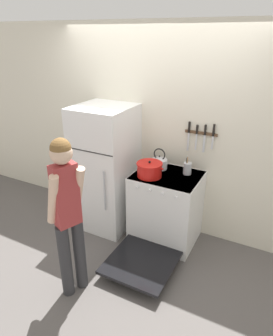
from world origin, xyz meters
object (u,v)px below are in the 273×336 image
stove_range (165,209)px  dutch_oven_pot (149,170)px  refrigerator (106,169)px  person (68,212)px  utensil_jar (187,168)px  tea_kettle (159,162)px

stove_range → dutch_oven_pot: 0.57m
refrigerator → dutch_oven_pot: 0.69m
refrigerator → dutch_oven_pot: refrigerator is taller
stove_range → person: 1.35m
refrigerator → person: 1.23m
refrigerator → person: (0.35, -1.17, 0.12)m
refrigerator → stove_range: 0.91m
refrigerator → utensil_jar: size_ratio=7.31×
refrigerator → dutch_oven_pot: bearing=-8.2°
dutch_oven_pot → stove_range: bearing=26.9°
refrigerator → dutch_oven_pot: (0.66, -0.09, 0.17)m
dutch_oven_pot → person: (-0.31, -1.08, -0.05)m
stove_range → person: (-0.49, -1.16, 0.49)m
refrigerator → stove_range: refrigerator is taller
person → dutch_oven_pot: bearing=5.8°
utensil_jar → person: 1.50m
tea_kettle → utensil_jar: tea_kettle is taller
dutch_oven_pot → utensil_jar: (0.37, 0.26, -0.01)m
utensil_jar → person: bearing=-116.9°
refrigerator → tea_kettle: 0.71m
person → stove_range: bearing=-0.6°
tea_kettle → dutch_oven_pot: bearing=-93.0°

